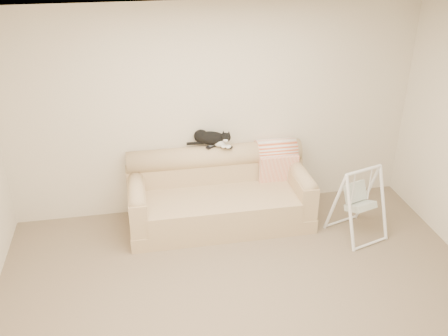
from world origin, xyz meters
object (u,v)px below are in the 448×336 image
object	(u,v)px
remote_a	(212,146)
tuxedo_cat	(211,138)
remote_b	(226,147)
baby_swing	(359,202)
sofa	(219,195)

from	to	relation	value
remote_a	tuxedo_cat	xyz separation A→B (m)	(-0.01, 0.03, 0.09)
remote_b	baby_swing	xyz separation A→B (m)	(1.43, -0.80, -0.47)
sofa	remote_a	xyz separation A→B (m)	(-0.04, 0.24, 0.56)
sofa	tuxedo_cat	distance (m)	0.70
remote_b	tuxedo_cat	distance (m)	0.20
sofa	tuxedo_cat	xyz separation A→B (m)	(-0.05, 0.26, 0.65)
tuxedo_cat	baby_swing	distance (m)	1.90
sofa	tuxedo_cat	world-z (taller)	tuxedo_cat
remote_a	remote_b	xyz separation A→B (m)	(0.16, -0.04, -0.00)
tuxedo_cat	sofa	bearing A→B (deg)	-80.22
tuxedo_cat	baby_swing	size ratio (longest dim) A/B	0.61
remote_a	remote_b	world-z (taller)	remote_a
remote_a	baby_swing	world-z (taller)	remote_a
remote_b	baby_swing	bearing A→B (deg)	-29.29
sofa	remote_b	distance (m)	0.60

